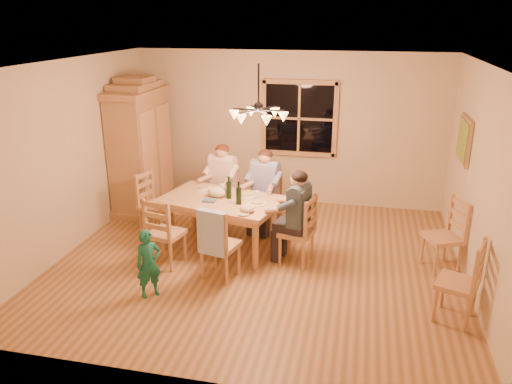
% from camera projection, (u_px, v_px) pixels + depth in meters
% --- Properties ---
extents(floor, '(5.50, 5.50, 0.00)m').
position_uv_depth(floor, '(258.00, 261.00, 7.01)').
color(floor, olive).
rests_on(floor, ground).
extents(ceiling, '(5.50, 5.00, 0.02)m').
position_uv_depth(ceiling, '(259.00, 63.00, 6.10)').
color(ceiling, white).
rests_on(ceiling, wall_back).
extents(wall_back, '(5.50, 0.02, 2.70)m').
position_uv_depth(wall_back, '(288.00, 129.00, 8.85)').
color(wall_back, beige).
rests_on(wall_back, floor).
extents(wall_left, '(0.02, 5.00, 2.70)m').
position_uv_depth(wall_left, '(70.00, 157.00, 7.11)').
color(wall_left, beige).
rests_on(wall_left, floor).
extents(wall_right, '(0.02, 5.00, 2.70)m').
position_uv_depth(wall_right, '(482.00, 183.00, 6.00)').
color(wall_right, beige).
rests_on(wall_right, floor).
extents(window, '(1.30, 0.06, 1.30)m').
position_uv_depth(window, '(299.00, 119.00, 8.71)').
color(window, black).
rests_on(window, wall_back).
extents(painting, '(0.06, 0.78, 0.64)m').
position_uv_depth(painting, '(464.00, 140.00, 7.03)').
color(painting, olive).
rests_on(painting, wall_right).
extents(chandelier, '(0.77, 0.68, 0.71)m').
position_uv_depth(chandelier, '(258.00, 114.00, 6.31)').
color(chandelier, black).
rests_on(chandelier, ceiling).
extents(armoire, '(0.66, 1.40, 2.30)m').
position_uv_depth(armoire, '(141.00, 150.00, 8.61)').
color(armoire, olive).
rests_on(armoire, floor).
extents(dining_table, '(1.88, 1.39, 0.76)m').
position_uv_depth(dining_table, '(221.00, 205.00, 7.23)').
color(dining_table, tan).
rests_on(dining_table, floor).
extents(chair_far_left, '(0.52, 0.51, 0.99)m').
position_uv_depth(chair_far_left, '(223.00, 205.00, 8.20)').
color(chair_far_left, '#B77C50').
rests_on(chair_far_left, floor).
extents(chair_far_right, '(0.52, 0.51, 0.99)m').
position_uv_depth(chair_far_right, '(265.00, 213.00, 7.89)').
color(chair_far_right, '#B77C50').
rests_on(chair_far_right, floor).
extents(chair_near_left, '(0.52, 0.51, 0.99)m').
position_uv_depth(chair_near_left, '(167.00, 243.00, 6.84)').
color(chair_near_left, '#B77C50').
rests_on(chair_near_left, floor).
extents(chair_near_right, '(0.52, 0.51, 0.99)m').
position_uv_depth(chair_near_right, '(220.00, 255.00, 6.50)').
color(chair_near_right, '#B77C50').
rests_on(chair_near_right, floor).
extents(chair_end_left, '(0.51, 0.52, 0.99)m').
position_uv_depth(chair_end_left, '(156.00, 215.00, 7.82)').
color(chair_end_left, '#B77C50').
rests_on(chair_end_left, floor).
extents(chair_end_right, '(0.51, 0.52, 0.99)m').
position_uv_depth(chair_end_right, '(296.00, 242.00, 6.87)').
color(chair_end_right, '#B77C50').
rests_on(chair_end_right, floor).
extents(adult_woman, '(0.47, 0.49, 0.87)m').
position_uv_depth(adult_woman, '(222.00, 174.00, 8.02)').
color(adult_woman, beige).
rests_on(adult_woman, floor).
extents(adult_plaid_man, '(0.47, 0.49, 0.87)m').
position_uv_depth(adult_plaid_man, '(265.00, 181.00, 7.71)').
color(adult_plaid_man, navy).
rests_on(adult_plaid_man, floor).
extents(adult_slate_man, '(0.49, 0.47, 0.87)m').
position_uv_depth(adult_slate_man, '(298.00, 206.00, 6.69)').
color(adult_slate_man, '#394C5C').
rests_on(adult_slate_man, floor).
extents(towel, '(0.39, 0.18, 0.58)m').
position_uv_depth(towel, '(212.00, 233.00, 6.20)').
color(towel, '#9FBCD8').
rests_on(towel, chair_near_right).
extents(wine_bottle_a, '(0.08, 0.08, 0.33)m').
position_uv_depth(wine_bottle_a, '(229.00, 187.00, 7.15)').
color(wine_bottle_a, black).
rests_on(wine_bottle_a, dining_table).
extents(wine_bottle_b, '(0.08, 0.08, 0.33)m').
position_uv_depth(wine_bottle_b, '(239.00, 193.00, 6.93)').
color(wine_bottle_b, black).
rests_on(wine_bottle_b, dining_table).
extents(plate_woman, '(0.26, 0.26, 0.02)m').
position_uv_depth(plate_woman, '(203.00, 188.00, 7.60)').
color(plate_woman, white).
rests_on(plate_woman, dining_table).
extents(plate_plaid, '(0.26, 0.26, 0.02)m').
position_uv_depth(plate_plaid, '(247.00, 196.00, 7.27)').
color(plate_plaid, white).
rests_on(plate_plaid, dining_table).
extents(plate_slate, '(0.26, 0.26, 0.02)m').
position_uv_depth(plate_slate, '(257.00, 203.00, 6.99)').
color(plate_slate, white).
rests_on(plate_slate, dining_table).
extents(wine_glass_a, '(0.06, 0.06, 0.14)m').
position_uv_depth(wine_glass_a, '(222.00, 188.00, 7.40)').
color(wine_glass_a, silver).
rests_on(wine_glass_a, dining_table).
extents(wine_glass_b, '(0.06, 0.06, 0.14)m').
position_uv_depth(wine_glass_b, '(257.00, 196.00, 7.10)').
color(wine_glass_b, silver).
rests_on(wine_glass_b, dining_table).
extents(cap, '(0.20, 0.20, 0.11)m').
position_uv_depth(cap, '(247.00, 208.00, 6.68)').
color(cap, tan).
rests_on(cap, dining_table).
extents(napkin, '(0.21, 0.18, 0.03)m').
position_uv_depth(napkin, '(210.00, 200.00, 7.08)').
color(napkin, '#496686').
rests_on(napkin, dining_table).
extents(cloth_bundle, '(0.28, 0.22, 0.15)m').
position_uv_depth(cloth_bundle, '(217.00, 192.00, 7.23)').
color(cloth_bundle, beige).
rests_on(cloth_bundle, dining_table).
extents(child, '(0.37, 0.36, 0.86)m').
position_uv_depth(child, '(149.00, 264.00, 6.01)').
color(child, '#186C57').
rests_on(child, floor).
extents(chair_spare_front, '(0.55, 0.56, 0.99)m').
position_uv_depth(chair_spare_front, '(455.00, 295.00, 5.57)').
color(chair_spare_front, '#B77C50').
rests_on(chair_spare_front, floor).
extents(chair_spare_back, '(0.56, 0.57, 0.99)m').
position_uv_depth(chair_spare_back, '(441.00, 248.00, 6.70)').
color(chair_spare_back, '#B77C50').
rests_on(chair_spare_back, floor).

